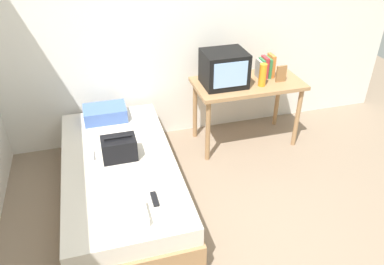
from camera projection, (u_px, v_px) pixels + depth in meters
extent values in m
plane|color=#84705B|center=(244.00, 252.00, 3.04)|extent=(8.00, 8.00, 0.00)
cube|color=silver|center=(180.00, 22.00, 3.97)|extent=(5.20, 0.10, 2.60)
cube|color=#9E754C|center=(122.00, 188.00, 3.48)|extent=(1.00, 2.00, 0.29)
cube|color=beige|center=(120.00, 168.00, 3.35)|extent=(0.97, 1.94, 0.17)
cube|color=#9E754C|center=(248.00, 83.00, 4.04)|extent=(1.16, 0.60, 0.04)
cylinder|color=#9E754C|center=(208.00, 131.00, 3.92)|extent=(0.05, 0.05, 0.71)
cylinder|color=#9E754C|center=(297.00, 118.00, 4.16)|extent=(0.05, 0.05, 0.71)
cylinder|color=#9E754C|center=(195.00, 110.00, 4.31)|extent=(0.05, 0.05, 0.71)
cylinder|color=#9E754C|center=(277.00, 99.00, 4.55)|extent=(0.05, 0.05, 0.71)
cube|color=black|center=(224.00, 68.00, 3.87)|extent=(0.44, 0.38, 0.36)
cube|color=#8CB2E0|center=(231.00, 75.00, 3.71)|extent=(0.35, 0.01, 0.26)
cylinder|color=orange|center=(263.00, 75.00, 3.88)|extent=(0.08, 0.08, 0.24)
cube|color=gray|center=(259.00, 69.00, 4.07)|extent=(0.03, 0.15, 0.19)
cube|color=#337F47|center=(262.00, 68.00, 4.08)|extent=(0.03, 0.13, 0.21)
cube|color=#B72D33|center=(265.00, 67.00, 4.08)|extent=(0.04, 0.13, 0.23)
cube|color=#337F47|center=(268.00, 67.00, 4.09)|extent=(0.03, 0.16, 0.22)
cube|color=#CC7233|center=(271.00, 65.00, 4.09)|extent=(0.04, 0.14, 0.25)
cube|color=olive|center=(281.00, 74.00, 3.98)|extent=(0.11, 0.02, 0.18)
cube|color=#4766AD|center=(105.00, 113.00, 3.89)|extent=(0.43, 0.29, 0.14)
cube|color=black|center=(119.00, 148.00, 3.30)|extent=(0.30, 0.20, 0.20)
cylinder|color=black|center=(118.00, 137.00, 3.23)|extent=(0.24, 0.02, 0.02)
cube|color=white|center=(102.00, 186.00, 3.02)|extent=(0.21, 0.29, 0.01)
cube|color=black|center=(155.00, 199.00, 2.88)|extent=(0.04, 0.16, 0.02)
cube|color=#B7B7BC|center=(92.00, 155.00, 3.36)|extent=(0.04, 0.14, 0.02)
cube|color=white|center=(128.00, 216.00, 2.68)|extent=(0.28, 0.22, 0.08)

